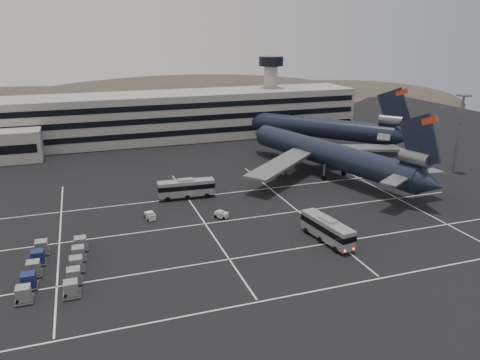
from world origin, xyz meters
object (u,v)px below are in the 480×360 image
at_px(bus_far, 186,188).
at_px(tug_a, 150,216).
at_px(trijet_main, 330,154).
at_px(bus_near, 327,229).
at_px(uld_cluster, 55,266).

xyz_separation_m(bus_far, tug_a, (-8.58, -8.94, -1.48)).
bearing_deg(trijet_main, bus_near, -135.50).
xyz_separation_m(trijet_main, tug_a, (-43.03, -12.45, -4.54)).
bearing_deg(bus_far, uld_cluster, 138.07).
height_order(bus_far, tug_a, bus_far).
height_order(trijet_main, tug_a, trijet_main).
height_order(bus_near, uld_cluster, bus_near).
bearing_deg(trijet_main, tug_a, -179.50).
xyz_separation_m(bus_far, uld_cluster, (-24.03, -23.95, -1.17)).
relative_size(bus_far, tug_a, 4.20).
relative_size(trijet_main, bus_far, 4.95).
distance_m(bus_far, tug_a, 12.48).
bearing_deg(bus_far, bus_near, -144.86).
relative_size(bus_far, uld_cluster, 0.69).
bearing_deg(bus_near, bus_far, 113.99).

